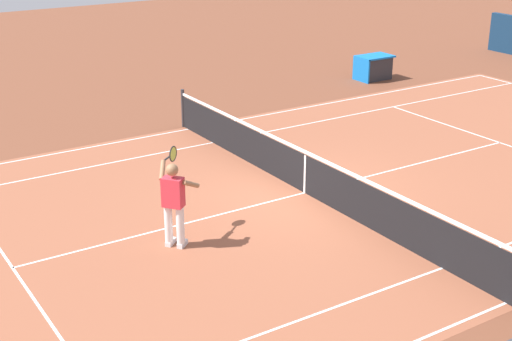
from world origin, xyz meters
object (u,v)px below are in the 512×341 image
object	(u,v)px
tennis_player_near	(174,200)
equipment_cart_tarped	(373,67)
tennis_net	(305,172)
tennis_ball	(324,199)

from	to	relation	value
tennis_player_near	equipment_cart_tarped	distance (m)	14.22
tennis_player_near	tennis_net	bearing A→B (deg)	-167.87
tennis_net	tennis_player_near	distance (m)	3.68
equipment_cart_tarped	tennis_player_near	bearing A→B (deg)	33.86
tennis_ball	tennis_net	bearing A→B (deg)	-80.95
tennis_player_near	equipment_cart_tarped	world-z (taller)	tennis_player_near
tennis_net	tennis_player_near	bearing A→B (deg)	12.13
equipment_cart_tarped	tennis_net	bearing A→B (deg)	40.98
tennis_player_near	tennis_ball	bearing A→B (deg)	-177.11
tennis_net	tennis_player_near	size ratio (longest dim) A/B	6.89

